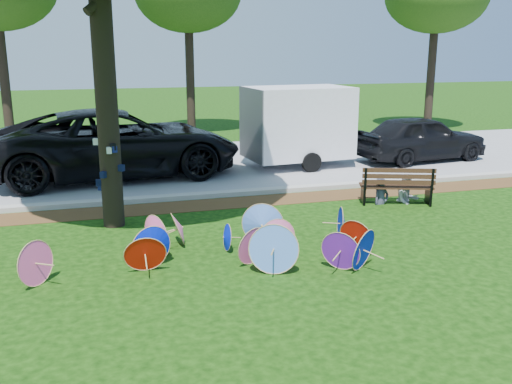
{
  "coord_description": "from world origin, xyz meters",
  "views": [
    {
      "loc": [
        -2.45,
        -8.44,
        3.68
      ],
      "look_at": [
        0.5,
        2.0,
        0.9
      ],
      "focal_mm": 40.0,
      "sensor_mm": 36.0,
      "label": 1
    }
  ],
  "objects_px": {
    "black_van": "(117,143)",
    "person_left": "(382,178)",
    "dark_pickup": "(421,138)",
    "person_right": "(408,175)",
    "park_bench": "(396,185)",
    "parasol_pile": "(240,241)",
    "cargo_trailer": "(298,122)"
  },
  "relations": [
    {
      "from": "dark_pickup",
      "to": "cargo_trailer",
      "type": "bearing_deg",
      "value": 79.57
    },
    {
      "from": "park_bench",
      "to": "person_right",
      "type": "xyz_separation_m",
      "value": [
        0.35,
        0.05,
        0.21
      ]
    },
    {
      "from": "parasol_pile",
      "to": "person_left",
      "type": "xyz_separation_m",
      "value": [
        4.2,
        2.75,
        0.25
      ]
    },
    {
      "from": "black_van",
      "to": "park_bench",
      "type": "distance_m",
      "value": 7.92
    },
    {
      "from": "park_bench",
      "to": "person_left",
      "type": "relative_size",
      "value": 1.4
    },
    {
      "from": "park_bench",
      "to": "person_right",
      "type": "distance_m",
      "value": 0.41
    },
    {
      "from": "cargo_trailer",
      "to": "park_bench",
      "type": "distance_m",
      "value": 4.96
    },
    {
      "from": "park_bench",
      "to": "person_left",
      "type": "xyz_separation_m",
      "value": [
        -0.35,
        0.05,
        0.17
      ]
    },
    {
      "from": "black_van",
      "to": "park_bench",
      "type": "bearing_deg",
      "value": -133.2
    },
    {
      "from": "black_van",
      "to": "person_right",
      "type": "height_order",
      "value": "black_van"
    },
    {
      "from": "dark_pickup",
      "to": "person_right",
      "type": "bearing_deg",
      "value": 138.76
    },
    {
      "from": "person_left",
      "to": "person_right",
      "type": "bearing_deg",
      "value": -18.13
    },
    {
      "from": "park_bench",
      "to": "dark_pickup",
      "type": "bearing_deg",
      "value": 71.98
    },
    {
      "from": "park_bench",
      "to": "parasol_pile",
      "type": "bearing_deg",
      "value": -130.11
    },
    {
      "from": "person_left",
      "to": "cargo_trailer",
      "type": "bearing_deg",
      "value": 76.96
    },
    {
      "from": "person_left",
      "to": "person_right",
      "type": "xyz_separation_m",
      "value": [
        0.7,
        0.0,
        0.04
      ]
    },
    {
      "from": "black_van",
      "to": "cargo_trailer",
      "type": "relative_size",
      "value": 2.27
    },
    {
      "from": "cargo_trailer",
      "to": "person_left",
      "type": "distance_m",
      "value": 4.84
    },
    {
      "from": "parasol_pile",
      "to": "black_van",
      "type": "relative_size",
      "value": 0.87
    },
    {
      "from": "parasol_pile",
      "to": "black_van",
      "type": "bearing_deg",
      "value": 103.05
    },
    {
      "from": "black_van",
      "to": "person_left",
      "type": "xyz_separation_m",
      "value": [
        5.94,
        -4.75,
        -0.35
      ]
    },
    {
      "from": "cargo_trailer",
      "to": "dark_pickup",
      "type": "bearing_deg",
      "value": -9.05
    },
    {
      "from": "parasol_pile",
      "to": "black_van",
      "type": "distance_m",
      "value": 7.72
    },
    {
      "from": "person_right",
      "to": "person_left",
      "type": "bearing_deg",
      "value": 178.1
    },
    {
      "from": "black_van",
      "to": "person_left",
      "type": "distance_m",
      "value": 7.61
    },
    {
      "from": "parasol_pile",
      "to": "person_right",
      "type": "xyz_separation_m",
      "value": [
        4.9,
        2.75,
        0.3
      ]
    },
    {
      "from": "black_van",
      "to": "person_left",
      "type": "relative_size",
      "value": 5.64
    },
    {
      "from": "dark_pickup",
      "to": "cargo_trailer",
      "type": "relative_size",
      "value": 1.42
    },
    {
      "from": "dark_pickup",
      "to": "person_left",
      "type": "distance_m",
      "value": 5.87
    },
    {
      "from": "park_bench",
      "to": "person_left",
      "type": "distance_m",
      "value": 0.39
    },
    {
      "from": "black_van",
      "to": "dark_pickup",
      "type": "distance_m",
      "value": 9.73
    },
    {
      "from": "dark_pickup",
      "to": "park_bench",
      "type": "distance_m",
      "value": 5.69
    }
  ]
}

